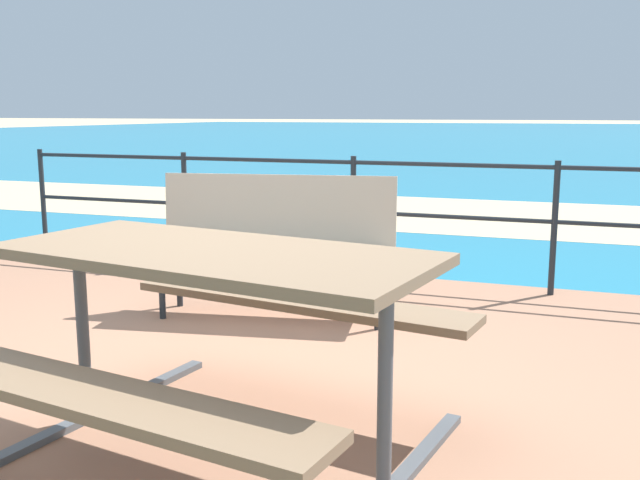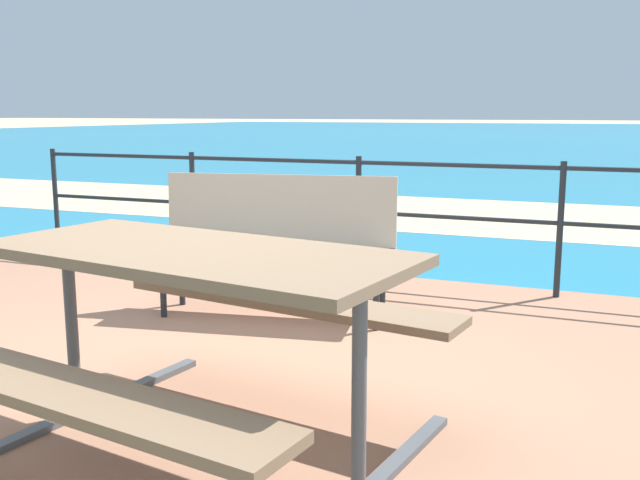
# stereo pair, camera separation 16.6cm
# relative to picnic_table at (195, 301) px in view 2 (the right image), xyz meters

# --- Properties ---
(ground_plane) EXTENTS (240.00, 240.00, 0.00)m
(ground_plane) POSITION_rel_picnic_table_xyz_m (-0.41, 0.57, -0.66)
(ground_plane) COLOR tan
(patio_paving) EXTENTS (6.40, 5.20, 0.06)m
(patio_paving) POSITION_rel_picnic_table_xyz_m (-0.41, 0.57, -0.63)
(patio_paving) COLOR #996B51
(patio_paving) RESTS_ON ground
(sea_water) EXTENTS (90.00, 90.00, 0.01)m
(sea_water) POSITION_rel_picnic_table_xyz_m (-0.41, 40.57, -0.66)
(sea_water) COLOR teal
(sea_water) RESTS_ON ground
(beach_strip) EXTENTS (54.02, 3.75, 0.01)m
(beach_strip) POSITION_rel_picnic_table_xyz_m (-0.41, 7.19, -0.66)
(beach_strip) COLOR tan
(beach_strip) RESTS_ON ground
(picnic_table) EXTENTS (1.80, 1.69, 0.80)m
(picnic_table) POSITION_rel_picnic_table_xyz_m (0.00, 0.00, 0.00)
(picnic_table) COLOR #7A6047
(picnic_table) RESTS_ON patio_paving
(park_bench) EXTENTS (1.56, 0.67, 0.89)m
(park_bench) POSITION_rel_picnic_table_xyz_m (-0.57, 1.87, -0.08)
(park_bench) COLOR tan
(park_bench) RESTS_ON patio_paving
(railing_fence) EXTENTS (5.94, 0.04, 0.95)m
(railing_fence) POSITION_rel_picnic_table_xyz_m (-0.41, 2.98, 0.01)
(railing_fence) COLOR #1E2328
(railing_fence) RESTS_ON patio_paving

